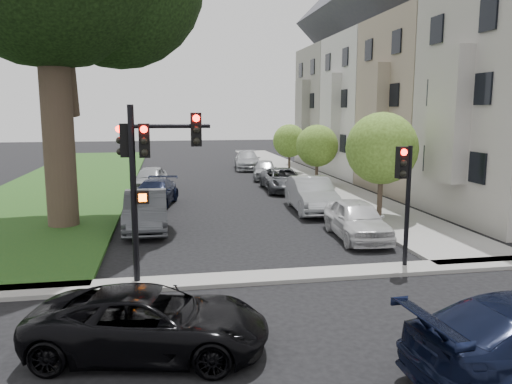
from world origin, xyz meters
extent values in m
plane|color=black|center=(0.00, 0.00, 0.00)|extent=(140.00, 140.00, 0.00)
cube|color=#1E481A|center=(-9.00, 24.00, 0.06)|extent=(8.00, 44.00, 0.12)
cube|color=gray|center=(6.75, 24.00, 0.06)|extent=(3.50, 44.00, 0.12)
cube|color=gray|center=(0.00, 2.00, 0.06)|extent=(60.00, 1.00, 0.12)
cube|color=#B0ADA5|center=(8.65, 8.00, 4.50)|extent=(0.70, 2.20, 5.50)
cube|color=black|center=(8.95, 8.00, 5.50)|extent=(0.08, 3.60, 6.00)
cube|color=gray|center=(12.50, 15.50, 5.00)|extent=(7.00, 7.40, 10.00)
cube|color=gray|center=(8.65, 15.50, 4.50)|extent=(0.70, 2.20, 5.50)
cube|color=black|center=(8.95, 15.50, 5.50)|extent=(0.08, 3.60, 6.00)
cube|color=#B5B2AD|center=(12.50, 23.00, 5.00)|extent=(7.00, 7.40, 10.00)
cube|color=#B5B2AD|center=(8.65, 23.00, 4.50)|extent=(0.70, 2.20, 5.50)
cube|color=black|center=(8.95, 23.00, 5.50)|extent=(0.08, 3.60, 6.00)
cube|color=#9A978F|center=(12.50, 30.50, 5.00)|extent=(7.00, 7.40, 10.00)
cube|color=#3C3D47|center=(12.50, 30.50, 12.47)|extent=(7.00, 7.55, 7.00)
cube|color=#9A978F|center=(8.65, 30.50, 4.50)|extent=(0.70, 2.20, 5.50)
cube|color=black|center=(8.95, 30.50, 5.50)|extent=(0.08, 3.60, 6.00)
cylinder|color=#483A29|center=(-7.08, 9.66, 4.40)|extent=(1.21, 1.21, 8.79)
cylinder|color=#483A29|center=(6.20, 8.91, 1.10)|extent=(0.22, 0.22, 2.21)
sphere|color=#42631B|center=(6.20, 8.91, 3.09)|extent=(3.09, 3.09, 3.09)
cylinder|color=#483A29|center=(6.20, 18.19, 0.92)|extent=(0.18, 0.18, 1.84)
sphere|color=#42631B|center=(6.20, 18.19, 2.58)|extent=(2.58, 2.58, 2.58)
cylinder|color=#483A29|center=(6.20, 25.11, 0.88)|extent=(0.18, 0.18, 1.77)
sphere|color=#42631B|center=(6.20, 25.11, 2.48)|extent=(2.48, 2.48, 2.48)
cylinder|color=black|center=(-3.80, 2.20, 2.42)|extent=(0.17, 0.17, 4.84)
cylinder|color=black|center=(-2.78, 2.20, 4.28)|extent=(2.05, 0.12, 0.11)
cube|color=black|center=(-3.47, 2.20, 3.91)|extent=(0.28, 0.24, 0.88)
cube|color=black|center=(-2.12, 2.20, 4.19)|extent=(0.28, 0.24, 0.88)
cube|color=black|center=(-3.99, 2.43, 3.91)|extent=(0.24, 0.28, 0.88)
sphere|color=#FF0C05|center=(-3.47, 2.06, 4.21)|extent=(0.19, 0.19, 0.19)
sphere|color=black|center=(-3.47, 2.06, 3.61)|extent=(0.19, 0.19, 0.19)
cube|color=black|center=(-3.57, 2.20, 2.42)|extent=(0.33, 0.23, 0.35)
cube|color=#FF5905|center=(-3.57, 2.07, 2.42)|extent=(0.20, 0.03, 0.20)
cylinder|color=black|center=(4.02, 2.20, 1.84)|extent=(0.16, 0.16, 3.69)
cube|color=black|center=(3.78, 2.20, 3.20)|extent=(0.33, 0.30, 0.92)
sphere|color=#FF0C05|center=(3.78, 2.05, 3.51)|extent=(0.19, 0.19, 0.19)
imported|color=black|center=(-3.33, -1.82, 0.64)|extent=(4.94, 3.01, 1.28)
imported|color=silver|center=(3.95, 5.88, 0.72)|extent=(1.96, 4.33, 1.44)
imported|color=#999BA0|center=(3.74, 11.05, 0.80)|extent=(1.99, 4.96, 1.60)
imported|color=#3F4247|center=(3.86, 17.21, 0.67)|extent=(2.35, 4.86, 1.33)
imported|color=#999BA0|center=(3.78, 22.43, 0.67)|extent=(2.21, 4.16, 1.35)
imported|color=#999BA0|center=(3.57, 28.56, 0.72)|extent=(2.47, 5.13, 1.44)
imported|color=#3F4247|center=(-3.77, 8.67, 0.77)|extent=(1.70, 4.69, 1.54)
imported|color=black|center=(-3.54, 13.69, 0.65)|extent=(2.69, 4.76, 1.30)
imported|color=#999BA0|center=(-3.87, 18.74, 0.71)|extent=(2.29, 4.39, 1.43)
camera|label=1|loc=(-2.94, -11.17, 4.67)|focal=35.00mm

